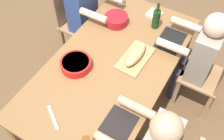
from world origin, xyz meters
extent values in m
plane|color=brown|center=(0.00, 0.00, 0.00)|extent=(8.00, 8.00, 0.00)
cube|color=olive|center=(0.00, 0.00, 0.72)|extent=(1.92, 1.02, 0.04)
cube|color=olive|center=(0.90, -0.45, 0.35)|extent=(0.07, 0.07, 0.70)
cube|color=olive|center=(-0.90, 0.45, 0.35)|extent=(0.07, 0.07, 0.70)
cube|color=olive|center=(0.90, 0.45, 0.35)|extent=(0.07, 0.07, 0.70)
cylinder|color=tan|center=(-0.36, -0.42, 0.85)|extent=(0.07, 0.30, 0.07)
sphere|color=tan|center=(-0.53, -0.69, 1.09)|extent=(0.21, 0.21, 0.21)
cube|color=#A87F56|center=(0.53, 0.75, 0.44)|extent=(0.40, 0.40, 0.03)
cube|color=#A87F56|center=(0.53, 0.93, 0.65)|extent=(0.38, 0.04, 0.40)
cube|color=#A87F56|center=(0.70, 0.58, 0.21)|extent=(0.04, 0.04, 0.42)
cube|color=#A87F56|center=(0.36, 0.58, 0.21)|extent=(0.04, 0.04, 0.42)
cube|color=#A87F56|center=(0.70, 0.92, 0.21)|extent=(0.04, 0.04, 0.42)
cube|color=#A87F56|center=(0.36, 0.92, 0.21)|extent=(0.04, 0.04, 0.42)
cylinder|color=#2D2D38|center=(0.61, 0.53, 0.23)|extent=(0.11, 0.11, 0.45)
cylinder|color=#2D2D38|center=(0.45, 0.53, 0.23)|extent=(0.11, 0.11, 0.45)
cube|color=#334C8C|center=(0.53, 0.69, 0.73)|extent=(0.34, 0.20, 0.55)
cylinder|color=beige|center=(0.36, 0.42, 0.85)|extent=(0.07, 0.30, 0.07)
cube|color=#A87F56|center=(0.53, -0.75, 0.44)|extent=(0.40, 0.40, 0.03)
cube|color=#A87F56|center=(0.36, -0.58, 0.21)|extent=(0.04, 0.04, 0.42)
cube|color=#A87F56|center=(0.70, -0.58, 0.21)|extent=(0.04, 0.04, 0.42)
cube|color=#A87F56|center=(0.36, -0.92, 0.21)|extent=(0.04, 0.04, 0.42)
cube|color=#A87F56|center=(0.70, -0.92, 0.21)|extent=(0.04, 0.04, 0.42)
cylinder|color=#2D2D38|center=(0.45, -0.53, 0.23)|extent=(0.11, 0.11, 0.45)
cylinder|color=#2D2D38|center=(0.61, -0.53, 0.23)|extent=(0.11, 0.11, 0.45)
cube|color=gray|center=(0.53, -0.69, 0.73)|extent=(0.34, 0.20, 0.55)
cylinder|color=beige|center=(0.36, -0.42, 0.85)|extent=(0.07, 0.30, 0.07)
cylinder|color=beige|center=(0.70, -0.42, 0.85)|extent=(0.07, 0.30, 0.07)
sphere|color=beige|center=(0.53, -0.69, 1.09)|extent=(0.21, 0.21, 0.21)
cylinder|color=red|center=(-0.21, 0.25, 0.78)|extent=(0.27, 0.27, 0.08)
cylinder|color=beige|center=(-0.21, 0.25, 0.80)|extent=(0.24, 0.24, 0.03)
cylinder|color=#B21923|center=(0.48, 0.23, 0.79)|extent=(0.24, 0.24, 0.09)
cylinder|color=#669E33|center=(0.48, 0.23, 0.81)|extent=(0.21, 0.21, 0.03)
cube|color=tan|center=(0.14, -0.16, 0.75)|extent=(0.41, 0.23, 0.02)
ellipsoid|color=tan|center=(0.14, -0.16, 0.81)|extent=(0.32, 0.12, 0.09)
cylinder|color=#193819|center=(0.63, -0.14, 0.84)|extent=(0.08, 0.08, 0.20)
cylinder|color=#193819|center=(0.63, -0.14, 0.98)|extent=(0.03, 0.03, 0.09)
cylinder|color=silver|center=(0.78, 0.34, 0.74)|extent=(0.07, 0.07, 0.01)
cylinder|color=silver|center=(0.78, 0.34, 0.78)|extent=(0.01, 0.01, 0.07)
cube|color=black|center=(-0.53, -0.35, 0.74)|extent=(0.32, 0.23, 0.01)
cube|color=black|center=(0.53, -0.35, 0.74)|extent=(0.32, 0.23, 0.01)
cube|color=silver|center=(-0.71, 0.11, 0.74)|extent=(0.15, 0.20, 0.01)
cube|color=white|center=(0.79, -0.06, 0.75)|extent=(0.15, 0.15, 0.02)
camera|label=1|loc=(-1.29, -0.76, 2.56)|focal=41.76mm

